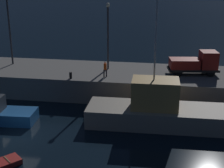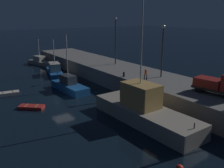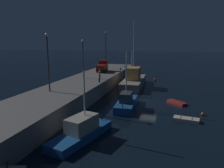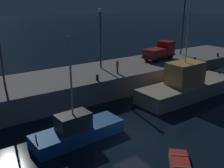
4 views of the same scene
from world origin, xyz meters
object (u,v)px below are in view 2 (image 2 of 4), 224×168
Objects in this scene: lamp_post_west at (116,37)px; bollard_central at (124,74)px; fishing_trawler_red at (144,110)px; fishing_boat_blue at (55,70)px; rowboat_white_mid at (8,93)px; lamp_post_east at (163,47)px; dockworker at (146,74)px; fishing_trawler_green at (69,85)px; fishing_boat_orange at (42,62)px; dinghy_orange_near at (31,107)px; utility_truck at (220,84)px; mooring_buoy_mid at (180,168)px.

bollard_central is at bearing -28.32° from lamp_post_west.
fishing_boat_blue is at bearing 178.78° from fishing_trawler_red.
rowboat_white_mid is 0.43× the size of lamp_post_east.
lamp_post_east is 4.58m from dockworker.
lamp_post_west reaches higher than fishing_trawler_green.
fishing_boat_blue is 0.99× the size of fishing_trawler_green.
fishing_boat_orange is (-10.79, 1.34, -0.21)m from fishing_boat_blue.
fishing_boat_orange is 21.06m from lamp_post_west.
lamp_post_west is (-17.50, 8.82, 5.79)m from fishing_trawler_red.
fishing_boat_orange is 0.98× the size of fishing_trawler_green.
dinghy_orange_near is 0.99× the size of rowboat_white_mid.
bollard_central is at bearing 47.26° from fishing_trawler_green.
fishing_boat_blue is 17.50m from dinghy_orange_near.
fishing_trawler_green reaches higher than fishing_boat_blue.
rowboat_white_mid is (18.54, -11.43, -0.44)m from fishing_boat_orange.
dockworker reaches higher than rowboat_white_mid.
dinghy_orange_near is 18.85m from lamp_post_east.
lamp_post_east is at bearing 49.89° from fishing_trawler_green.
fishing_boat_blue is 1.50× the size of utility_truck.
utility_truck is 9.46m from dockworker.
lamp_post_west reaches higher than dockworker.
fishing_trawler_green is at bearing 68.56° from rowboat_white_mid.
fishing_boat_orange is at bearing -167.53° from lamp_post_east.
lamp_post_west reaches higher than fishing_boat_orange.
fishing_trawler_green reaches higher than dockworker.
bollard_central is at bearing 13.04° from fishing_boat_blue.
fishing_trawler_red is 1.60× the size of fishing_trawler_green.
utility_truck is (-4.70, 11.61, 3.30)m from mooring_buoy_mid.
fishing_boat_blue is 13.11m from lamp_post_west.
lamp_post_west reaches higher than bollard_central.
fishing_boat_blue reaches higher than fishing_boat_orange.
dinghy_orange_near is 7.25m from rowboat_white_mid.
utility_truck is (21.07, 17.42, 3.40)m from rowboat_white_mid.
utility_truck reaches higher than rowboat_white_mid.
lamp_post_east is at bearing 125.35° from fishing_trawler_red.
dinghy_orange_near is at bearing -96.27° from bollard_central.
bollard_central is at bearing 154.86° from mooring_buoy_mid.
dockworker reaches higher than mooring_buoy_mid.
dinghy_orange_near is (-10.58, -8.56, -1.12)m from fishing_trawler_red.
lamp_post_east is 1.33× the size of utility_truck.
bollard_central is (-3.35, -1.07, -0.61)m from dockworker.
dinghy_orange_near is at bearing -165.48° from mooring_buoy_mid.
fishing_trawler_red is 14.73m from fishing_trawler_green.
fishing_boat_blue is 2.66× the size of dinghy_orange_near.
fishing_trawler_red is 4.29× the size of dinghy_orange_near.
utility_truck is at bearing 27.80° from fishing_trawler_green.
lamp_post_east reaches higher than mooring_buoy_mid.
fishing_boat_blue is 12.53× the size of bollard_central.
fishing_boat_blue is at bearing -166.14° from dockworker.
lamp_post_west is (-6.92, 17.37, 6.91)m from dinghy_orange_near.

